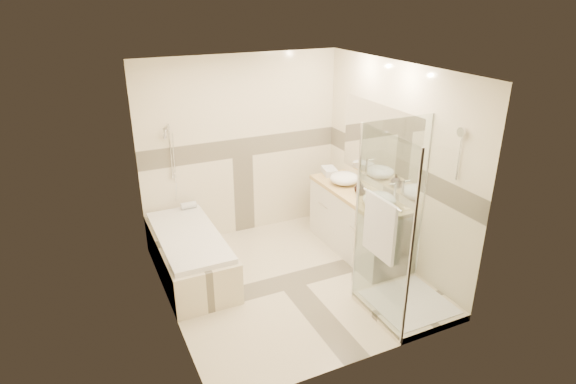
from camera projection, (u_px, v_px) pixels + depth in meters
name	position (u px, v px, depth m)	size (l,w,h in m)	color
room	(293.00, 183.00, 5.33)	(2.82, 3.02, 2.52)	beige
bathtub	(190.00, 252.00, 5.80)	(0.75, 1.70, 0.56)	beige
vanity	(357.00, 222.00, 6.31)	(0.58, 1.62, 0.85)	silver
shower_enclosure	(399.00, 268.00, 5.11)	(0.96, 0.93, 2.04)	beige
vessel_sink_near	(344.00, 178.00, 6.38)	(0.39, 0.39, 0.16)	white
vessel_sink_far	(379.00, 200.00, 5.72)	(0.40, 0.40, 0.16)	white
faucet_near	(359.00, 169.00, 6.43)	(0.12, 0.03, 0.30)	silver
faucet_far	(395.00, 191.00, 5.77)	(0.11, 0.03, 0.27)	silver
amenity_bottle_a	(362.00, 190.00, 6.03)	(0.06, 0.07, 0.14)	black
amenity_bottle_b	(359.00, 187.00, 6.07)	(0.13, 0.13, 0.17)	black
folded_towels	(329.00, 171.00, 6.72)	(0.17, 0.28, 0.09)	silver
rolled_towel	(189.00, 205.00, 6.35)	(0.09, 0.09, 0.20)	silver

